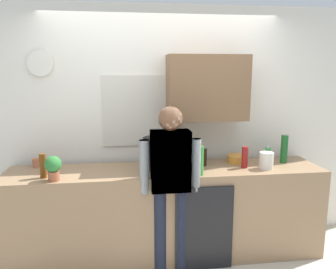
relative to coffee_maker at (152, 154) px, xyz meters
The scene contains 18 objects.
ground_plane 1.14m from the coffee_maker, 68.55° to the right, with size 8.00×8.00×0.00m, color beige.
kitchen_counter 0.63m from the coffee_maker, 18.97° to the right, with size 3.19×0.64×0.93m, color #937251.
dishwasher_panel 0.89m from the coffee_maker, 39.45° to the right, with size 0.56×0.02×0.84m, color black.
back_wall_assembly 0.49m from the coffee_maker, 62.08° to the left, with size 4.79×0.42×2.60m.
coffee_maker is the anchor object (origin of this frame).
bottle_green_wine 1.42m from the coffee_maker, ahead, with size 0.07×0.07×0.30m, color #195923.
bottle_clear_soda 0.51m from the coffee_maker, 33.98° to the right, with size 0.09×0.09×0.28m, color #2D8C33.
bottle_olive_oil 0.36m from the coffee_maker, 16.45° to the left, with size 0.06×0.06×0.25m, color olive.
bottle_red_vinegar 0.94m from the coffee_maker, ahead, with size 0.06×0.06×0.22m, color maroon.
bottle_amber_beer 1.05m from the coffee_maker, 169.93° to the right, with size 0.06×0.06×0.23m, color brown.
bottle_dark_sauce 0.54m from the coffee_maker, ahead, with size 0.06×0.06×0.18m, color black.
cup_terracotta_mug 1.20m from the coffee_maker, behind, with size 0.08×0.08×0.09m, color #B26647.
mixing_bowl 0.94m from the coffee_maker, ahead, with size 0.22×0.22×0.08m, color orange.
potted_plant 0.96m from the coffee_maker, 162.98° to the right, with size 0.15×0.15×0.23m.
dish_soap 1.29m from the coffee_maker, ahead, with size 0.06×0.06×0.18m.
storage_canister 1.16m from the coffee_maker, ahead, with size 0.14×0.14×0.17m, color silver.
person_at_sink 0.40m from the coffee_maker, 68.55° to the right, with size 0.57×0.22×1.60m.
person_guest 0.40m from the coffee_maker, 68.55° to the right, with size 0.57×0.22×1.60m.
Camera 1 is at (-0.41, -2.94, 1.91)m, focal length 35.79 mm.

